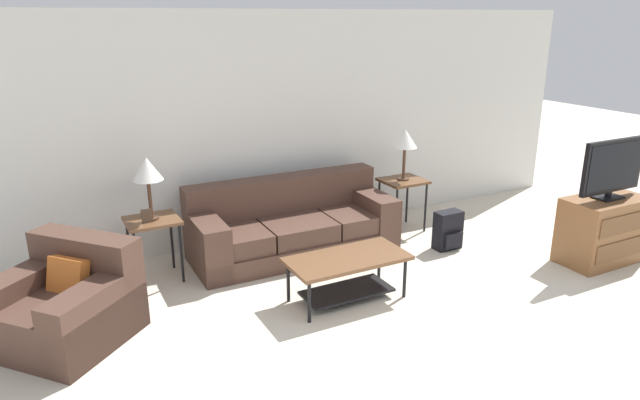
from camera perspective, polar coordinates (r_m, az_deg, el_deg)
wall_back at (r=6.63m, az=-4.57°, el=7.23°), size 8.64×0.06×2.60m
couch at (r=6.32m, az=-2.79°, el=-2.74°), size 2.26×0.91×0.82m
armchair at (r=5.14m, az=-24.14°, el=-9.63°), size 1.35×1.35×0.80m
coffee_table at (r=5.29m, az=2.73°, el=-6.82°), size 1.12×0.55×0.43m
side_table_left at (r=5.81m, az=-16.39°, el=-2.55°), size 0.51×0.46×0.64m
side_table_right at (r=6.98m, az=8.29°, el=1.43°), size 0.51×0.46×0.64m
table_lamp_left at (r=5.65m, az=-16.90°, el=2.84°), size 0.29×0.29×0.62m
table_lamp_right at (r=6.84m, az=8.50°, el=5.98°), size 0.29×0.29×0.62m
tv_console at (r=6.78m, az=26.42°, el=-2.70°), size 0.91×0.51×0.71m
television at (r=6.59m, az=27.24°, el=2.91°), size 0.86×0.20×0.63m
backpack at (r=6.60m, az=12.69°, el=-3.02°), size 0.31×0.24×0.44m
picture_frame at (r=5.69m, az=-16.94°, el=-1.53°), size 0.10×0.04×0.13m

